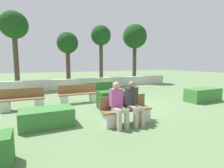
# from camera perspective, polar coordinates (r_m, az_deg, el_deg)

# --- Properties ---
(ground_plane) EXTENTS (60.00, 60.00, 0.00)m
(ground_plane) POSITION_cam_1_polar(r_m,az_deg,el_deg) (8.50, 3.75, -6.27)
(ground_plane) COLOR #607F51
(perimeter_wall) EXTENTS (14.77, 0.30, 0.73)m
(perimeter_wall) POSITION_cam_1_polar(r_m,az_deg,el_deg) (13.73, -7.94, 0.31)
(perimeter_wall) COLOR beige
(perimeter_wall) RESTS_ON ground_plane
(bench_front) EXTENTS (1.68, 0.49, 0.87)m
(bench_front) POSITION_cam_1_polar(r_m,az_deg,el_deg) (5.73, 4.67, -9.40)
(bench_front) COLOR brown
(bench_front) RESTS_ON ground_plane
(bench_left_side) EXTENTS (1.73, 0.48, 0.87)m
(bench_left_side) POSITION_cam_1_polar(r_m,az_deg,el_deg) (8.19, -27.16, -5.15)
(bench_left_side) COLOR brown
(bench_left_side) RESTS_ON ground_plane
(bench_right_side) EXTENTS (1.93, 0.48, 0.87)m
(bench_right_side) POSITION_cam_1_polar(r_m,az_deg,el_deg) (8.67, -10.77, -3.81)
(bench_right_side) COLOR brown
(bench_right_side) RESTS_ON ground_plane
(person_seated_man) EXTENTS (0.38, 0.63, 1.37)m
(person_seated_man) POSITION_cam_1_polar(r_m,az_deg,el_deg) (5.60, 7.03, -5.28)
(person_seated_man) COLOR #B2A893
(person_seated_man) RESTS_ON ground_plane
(person_seated_woman) EXTENTS (0.38, 0.63, 1.37)m
(person_seated_woman) POSITION_cam_1_polar(r_m,az_deg,el_deg) (5.34, 1.91, -5.82)
(person_seated_woman) COLOR #B2A893
(person_seated_woman) RESTS_ON ground_plane
(hedge_block_near_left) EXTENTS (1.76, 0.67, 0.64)m
(hedge_block_near_left) POSITION_cam_1_polar(r_m,az_deg,el_deg) (12.09, -4.25, -0.78)
(hedge_block_near_left) COLOR #286028
(hedge_block_near_left) RESTS_ON ground_plane
(hedge_block_near_right) EXTENTS (1.56, 0.86, 0.55)m
(hedge_block_near_right) POSITION_cam_1_polar(r_m,az_deg,el_deg) (5.82, -20.47, -10.16)
(hedge_block_near_right) COLOR #3D7A38
(hedge_block_near_right) RESTS_ON ground_plane
(hedge_block_mid_right) EXTENTS (1.56, 0.69, 0.73)m
(hedge_block_mid_right) POSITION_cam_1_polar(r_m,az_deg,el_deg) (7.67, 1.21, -4.93)
(hedge_block_mid_right) COLOR #235623
(hedge_block_mid_right) RESTS_ON ground_plane
(hedge_block_far_left) EXTENTS (1.85, 0.81, 0.66)m
(hedge_block_far_left) POSITION_cam_1_polar(r_m,az_deg,el_deg) (9.99, 27.55, -3.14)
(hedge_block_far_left) COLOR #3D7A38
(hedge_block_far_left) RESTS_ON ground_plane
(tree_leftmost) EXTENTS (1.92, 1.92, 5.56)m
(tree_leftmost) POSITION_cam_1_polar(r_m,az_deg,el_deg) (14.68, -29.37, 15.88)
(tree_leftmost) COLOR #473828
(tree_leftmost) RESTS_ON ground_plane
(tree_center_left) EXTENTS (1.70, 1.70, 4.37)m
(tree_center_left) POSITION_cam_1_polar(r_m,az_deg,el_deg) (14.76, -14.32, 12.39)
(tree_center_left) COLOR #473828
(tree_center_left) RESTS_ON ground_plane
(tree_center_right) EXTENTS (1.66, 1.66, 5.04)m
(tree_center_right) POSITION_cam_1_polar(r_m,az_deg,el_deg) (15.13, -3.63, 14.93)
(tree_center_right) COLOR #473828
(tree_center_right) RESTS_ON ground_plane
(tree_rightmost) EXTENTS (2.28, 2.28, 5.59)m
(tree_rightmost) POSITION_cam_1_polar(r_m,az_deg,el_deg) (17.40, 7.46, 14.84)
(tree_rightmost) COLOR #473828
(tree_rightmost) RESTS_ON ground_plane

